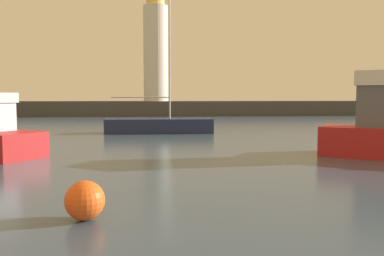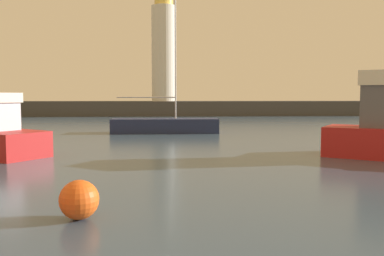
% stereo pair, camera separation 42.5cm
% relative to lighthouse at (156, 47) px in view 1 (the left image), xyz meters
% --- Properties ---
extents(ground_plane, '(220.00, 220.00, 0.00)m').
position_rel_lighthouse_xyz_m(ground_plane, '(-0.16, -30.88, -10.31)').
color(ground_plane, '#384C60').
extents(breakwater, '(91.52, 4.53, 2.20)m').
position_rel_lighthouse_xyz_m(breakwater, '(-0.16, -0.00, -9.21)').
color(breakwater, '#423F3D').
rests_on(breakwater, ground_plane).
extents(lighthouse, '(3.66, 3.66, 17.12)m').
position_rel_lighthouse_xyz_m(lighthouse, '(0.00, 0.00, 0.00)').
color(lighthouse, silver).
rests_on(lighthouse, breakwater).
extents(sailboat_moored, '(8.76, 2.38, 10.88)m').
position_rel_lighthouse_xyz_m(sailboat_moored, '(0.39, -28.39, -9.69)').
color(sailboat_moored, '#1E284C').
rests_on(sailboat_moored, ground_plane).
extents(mooring_buoy, '(0.99, 0.99, 0.99)m').
position_rel_lighthouse_xyz_m(mooring_buoy, '(-1.53, -52.20, -9.81)').
color(mooring_buoy, '#EA5919').
rests_on(mooring_buoy, ground_plane).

